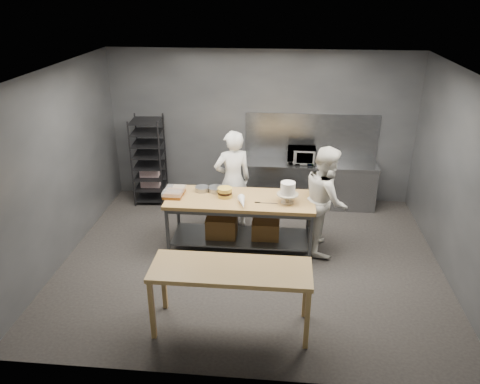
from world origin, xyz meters
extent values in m
plane|color=black|center=(0.00, 0.00, 0.00)|extent=(6.00, 6.00, 0.00)
cube|color=#4C4F54|center=(0.00, 2.50, 1.50)|extent=(6.00, 0.04, 3.00)
cube|color=olive|center=(-0.21, 0.38, 0.89)|extent=(2.40, 0.90, 0.06)
cube|color=#47494C|center=(-0.21, 0.38, 0.20)|extent=(2.25, 0.75, 0.03)
cylinder|color=#47494C|center=(-1.35, -0.01, 0.43)|extent=(0.06, 0.06, 0.86)
cylinder|color=#47494C|center=(-1.35, 0.77, 0.43)|extent=(0.06, 0.06, 0.86)
cylinder|color=#47494C|center=(0.93, -0.01, 0.43)|extent=(0.06, 0.06, 0.86)
cylinder|color=#47494C|center=(0.93, 0.77, 0.43)|extent=(0.06, 0.06, 0.86)
cube|color=brown|center=(-0.52, 0.38, 0.39)|extent=(0.50, 0.40, 0.35)
cube|color=brown|center=(0.22, 0.40, 0.36)|extent=(0.45, 0.38, 0.30)
cube|color=olive|center=(-0.14, -1.63, 0.87)|extent=(2.00, 0.70, 0.06)
cube|color=olive|center=(-1.09, -1.93, 0.42)|extent=(0.06, 0.06, 0.84)
cube|color=olive|center=(-1.09, -1.33, 0.42)|extent=(0.06, 0.06, 0.84)
cube|color=olive|center=(0.81, -1.93, 0.42)|extent=(0.06, 0.06, 0.84)
cube|color=olive|center=(0.81, -1.33, 0.42)|extent=(0.06, 0.06, 0.84)
cube|color=slate|center=(1.00, 2.18, 0.88)|extent=(2.60, 0.60, 0.04)
cube|color=slate|center=(1.00, 2.18, 0.43)|extent=(2.56, 0.56, 0.86)
cube|color=slate|center=(1.00, 2.48, 1.35)|extent=(2.60, 0.02, 0.90)
cube|color=black|center=(-2.21, 2.10, 0.88)|extent=(0.65, 0.70, 1.75)
cube|color=silver|center=(-2.21, 2.10, 0.54)|extent=(0.40, 0.27, 0.45)
imported|color=white|center=(-0.41, 1.11, 0.91)|extent=(0.78, 0.66, 1.83)
imported|color=silver|center=(1.17, 0.49, 0.90)|extent=(0.72, 0.90, 1.80)
imported|color=black|center=(0.82, 2.18, 1.05)|extent=(0.54, 0.37, 0.30)
cylinder|color=#B8AD93|center=(0.55, 0.28, 0.93)|extent=(0.20, 0.20, 0.02)
cylinder|color=#B8AD93|center=(0.55, 0.28, 1.00)|extent=(0.06, 0.06, 0.12)
cylinder|color=#B8AD93|center=(0.55, 0.28, 1.07)|extent=(0.34, 0.34, 0.02)
cylinder|color=silver|center=(0.55, 0.28, 1.17)|extent=(0.23, 0.23, 0.19)
cylinder|color=gold|center=(-0.46, 0.40, 0.95)|extent=(0.23, 0.23, 0.06)
cylinder|color=black|center=(-0.46, 0.40, 1.00)|extent=(0.23, 0.23, 0.04)
cylinder|color=gold|center=(-0.46, 0.40, 1.05)|extent=(0.23, 0.23, 0.06)
cylinder|color=gray|center=(-0.87, 0.60, 0.96)|extent=(0.23, 0.23, 0.07)
cylinder|color=gray|center=(-0.64, 0.61, 0.96)|extent=(0.26, 0.26, 0.07)
cone|color=silver|center=(-0.15, 0.09, 0.98)|extent=(0.19, 0.40, 0.12)
cube|color=slate|center=(0.26, 0.22, 0.92)|extent=(0.28, 0.02, 0.00)
cube|color=black|center=(0.08, 0.22, 0.93)|extent=(0.09, 0.02, 0.02)
cube|color=#9F551F|center=(-1.31, 0.29, 0.95)|extent=(0.30, 0.20, 0.05)
cube|color=silver|center=(-1.31, 0.29, 1.00)|extent=(0.31, 0.21, 0.06)
cube|color=#9F551F|center=(-1.30, 0.49, 0.95)|extent=(0.30, 0.20, 0.05)
cube|color=silver|center=(-1.30, 0.49, 1.00)|extent=(0.31, 0.21, 0.06)
camera|label=1|loc=(0.44, -6.47, 4.11)|focal=35.00mm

